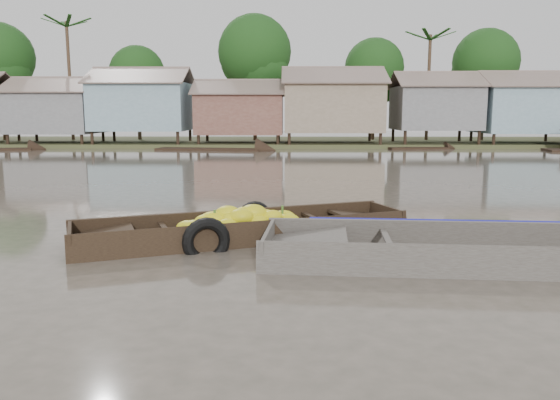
{
  "coord_description": "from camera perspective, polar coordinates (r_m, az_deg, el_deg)",
  "views": [
    {
      "loc": [
        -0.6,
        -8.32,
        2.37
      ],
      "look_at": [
        -0.72,
        1.34,
        0.8
      ],
      "focal_mm": 35.0,
      "sensor_mm": 36.0,
      "label": 1
    }
  ],
  "objects": [
    {
      "name": "ground",
      "position": [
        8.67,
        4.68,
        -6.66
      ],
      "size": [
        120.0,
        120.0,
        0.0
      ],
      "primitive_type": "plane",
      "color": "#4C473A",
      "rests_on": "ground"
    },
    {
      "name": "riverbank",
      "position": [
        40.35,
        5.98,
        10.17
      ],
      "size": [
        120.0,
        12.47,
        10.22
      ],
      "color": "#384723",
      "rests_on": "ground"
    },
    {
      "name": "banana_boat",
      "position": [
        10.25,
        -4.31,
        -3.04
      ],
      "size": [
        6.37,
        3.62,
        0.88
      ],
      "rotation": [
        0.0,
        0.0,
        0.36
      ],
      "color": "black",
      "rests_on": "ground"
    },
    {
      "name": "viewer_boat",
      "position": [
        9.41,
        22.22,
        -5.65
      ],
      "size": [
        7.73,
        2.55,
        0.61
      ],
      "rotation": [
        0.0,
        0.0,
        -0.07
      ],
      "color": "#3D3834",
      "rests_on": "ground"
    },
    {
      "name": "distant_boats",
      "position": [
        35.26,
        24.0,
        4.9
      ],
      "size": [
        48.67,
        14.48,
        1.38
      ],
      "color": "black",
      "rests_on": "ground"
    }
  ]
}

